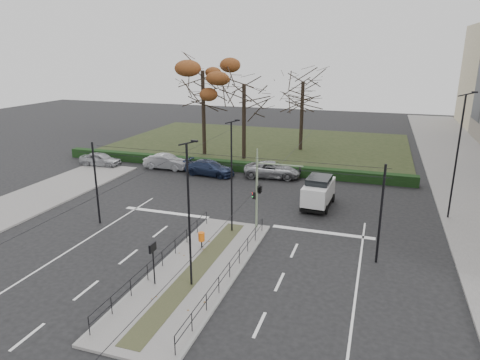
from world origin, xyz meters
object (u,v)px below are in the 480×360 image
object	(u,v)px
parked_car_fourth	(273,170)
rust_tree	(203,71)
streetlamp_sidewalk	(457,156)
parked_car_second	(166,162)
streetlamp_median_far	(232,176)
white_van	(319,191)
bare_tree_center	(303,87)
bare_tree_near	(244,90)
streetlamp_median_near	(189,215)
litter_bin	(201,237)
parked_car_third	(210,168)
parked_car_first	(100,159)
traffic_light	(261,188)
info_panel	(153,252)

from	to	relation	value
parked_car_fourth	rust_tree	world-z (taller)	rust_tree
streetlamp_sidewalk	rust_tree	bearing A→B (deg)	151.97
parked_car_second	parked_car_fourth	bearing A→B (deg)	-88.33
streetlamp_median_far	rust_tree	xyz separation A→B (m)	(-10.82, 20.84, 5.80)
white_van	bare_tree_center	size ratio (longest dim) A/B	0.42
bare_tree_near	bare_tree_center	bearing A→B (deg)	51.13
bare_tree_center	rust_tree	bearing A→B (deg)	-149.86
streetlamp_sidewalk	rust_tree	world-z (taller)	rust_tree
streetlamp_median_near	parked_car_second	size ratio (longest dim) A/B	1.65
streetlamp_sidewalk	bare_tree_near	distance (m)	24.06
streetlamp_sidewalk	parked_car_second	size ratio (longest dim) A/B	1.95
litter_bin	parked_car_fourth	distance (m)	17.16
streetlamp_median_far	bare_tree_near	world-z (taller)	bare_tree_near
streetlamp_median_far	parked_car_second	distance (m)	18.47
rust_tree	bare_tree_center	size ratio (longest dim) A/B	1.16
streetlamp_median_near	white_van	world-z (taller)	streetlamp_median_near
litter_bin	rust_tree	bearing A→B (deg)	112.42
parked_car_third	rust_tree	world-z (taller)	rust_tree
streetlamp_sidewalk	parked_car_fourth	distance (m)	16.99
parked_car_first	parked_car_fourth	size ratio (longest dim) A/B	0.81
parked_car_first	parked_car_third	bearing A→B (deg)	-91.06
streetlamp_median_far	bare_tree_center	size ratio (longest dim) A/B	0.69
bare_tree_center	parked_car_third	bearing A→B (deg)	-114.91
streetlamp_sidewalk	rust_tree	xyz separation A→B (m)	(-25.24, 13.44, 5.03)
litter_bin	parked_car_third	bearing A→B (deg)	110.46
traffic_light	rust_tree	size ratio (longest dim) A/B	0.39
traffic_light	parked_car_third	bearing A→B (deg)	126.26
parked_car_second	bare_tree_near	xyz separation A→B (m)	(6.45, 6.74, 7.12)
litter_bin	streetlamp_median_near	distance (m)	5.48
info_panel	litter_bin	bearing A→B (deg)	82.08
streetlamp_median_far	bare_tree_near	size ratio (longest dim) A/B	0.69
bare_tree_center	traffic_light	bearing A→B (deg)	-85.59
parked_car_second	bare_tree_near	bearing A→B (deg)	-44.56
streetlamp_median_near	bare_tree_center	bearing A→B (deg)	91.01
parked_car_second	rust_tree	size ratio (longest dim) A/B	0.37
streetlamp_sidewalk	traffic_light	bearing A→B (deg)	-153.72
streetlamp_median_far	info_panel	bearing A→B (deg)	-101.48
parked_car_second	rust_tree	world-z (taller)	rust_tree
traffic_light	parked_car_second	distance (m)	18.73
streetlamp_sidewalk	bare_tree_near	world-z (taller)	bare_tree_near
info_panel	streetlamp_median_near	xyz separation A→B (m)	(1.91, 0.53, 2.12)
parked_car_third	bare_tree_center	size ratio (longest dim) A/B	0.46
litter_bin	streetlamp_sidewalk	size ratio (longest dim) A/B	0.11
parked_car_fourth	parked_car_second	bearing A→B (deg)	85.91
parked_car_first	parked_car_second	xyz separation A→B (m)	(7.29, 1.24, 0.02)
traffic_light	bare_tree_near	distance (m)	21.10
parked_car_first	bare_tree_near	xyz separation A→B (m)	(13.74, 7.98, 7.14)
traffic_light	parked_car_third	size ratio (longest dim) A/B	0.98
parked_car_fourth	white_van	size ratio (longest dim) A/B	1.19
traffic_light	parked_car_third	xyz separation A→B (m)	(-8.57, 11.68, -2.33)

